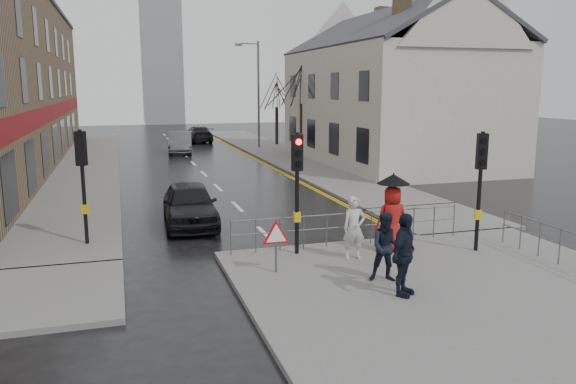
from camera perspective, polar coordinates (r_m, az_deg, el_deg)
ground at (r=15.68m, az=0.43°, el=-7.00°), size 120.00×120.00×0.00m
near_pavement at (r=13.90m, az=16.98°, el=-9.52°), size 10.00×9.00×0.14m
left_pavement at (r=37.61m, az=-19.87°, el=2.85°), size 4.00×44.00×0.14m
right_pavement at (r=41.03m, az=-1.27°, el=4.08°), size 4.00×40.00×0.14m
pavement_bridge_right at (r=20.97m, az=15.13°, el=-2.64°), size 4.00×4.20×0.14m
pavement_stub_left at (r=14.22m, az=-24.51°, el=-9.57°), size 4.00×4.20×0.14m
building_right_cream at (r=36.21m, az=10.34°, el=10.51°), size 9.00×16.40×10.10m
church_tower at (r=76.62m, az=-12.73°, el=13.55°), size 5.00×5.00×18.00m
traffic_signal_near_left at (r=15.36m, az=0.94°, el=2.06°), size 0.28×0.27×3.40m
traffic_signal_near_right at (r=16.55m, az=18.99°, el=2.10°), size 0.34×0.33×3.40m
traffic_signal_far_left at (r=17.45m, az=-20.19°, el=2.44°), size 0.34×0.33×3.40m
guard_railing_front at (r=16.64m, az=6.25°, el=-2.94°), size 7.14×0.04×1.00m
guard_railing_side at (r=16.36m, az=25.94°, el=-4.27°), size 0.04×4.54×1.00m
warning_sign at (r=14.05m, az=-1.23°, el=-4.66°), size 0.80×0.07×1.35m
street_lamp at (r=43.49m, az=-3.25°, el=10.55°), size 1.83×0.25×8.00m
tree_near at (r=38.18m, az=1.41°, el=11.21°), size 2.40×2.40×6.58m
tree_far at (r=45.98m, az=-1.16°, el=10.22°), size 2.40×2.40×5.64m
pedestrian_a at (r=15.28m, az=6.73°, el=-3.64°), size 0.65×0.45×1.72m
pedestrian_b at (r=13.66m, az=10.01°, el=-5.54°), size 0.98×0.87×1.68m
pedestrian_with_umbrella at (r=16.07m, az=10.55°, el=-1.90°), size 0.96×0.96×2.22m
pedestrian_d at (r=12.77m, az=11.68°, el=-6.27°), size 1.14×1.06×1.89m
car_parked at (r=19.73m, az=-9.97°, el=-1.22°), size 1.98×4.47×1.50m
car_mid at (r=41.74m, az=-10.89°, el=4.97°), size 2.17×4.83×1.54m
car_far at (r=49.66m, az=-9.11°, el=5.82°), size 2.17×4.91×1.40m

